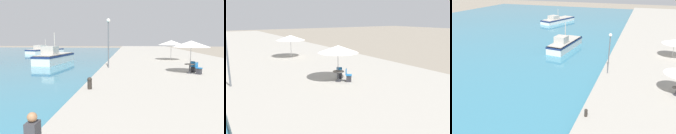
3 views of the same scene
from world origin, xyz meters
The scene contains 10 objects.
quay_promenade centered at (8.00, 37.00, 0.34)m, with size 16.00×90.00×0.68m.
fishing_boat_near centered at (-7.57, 28.24, 0.87)m, with size 3.37×8.46×4.18m.
fishing_boat_mid centered at (-17.03, 48.97, 0.71)m, with size 6.18×10.45×3.37m.
cafe_umbrella_pink centered at (7.50, 16.69, 2.98)m, with size 2.90×2.90×2.56m.
cafe_umbrella_white centered at (8.01, 27.58, 2.90)m, with size 3.25×3.25×2.51m.
cafe_table centered at (7.42, 16.50, 1.21)m, with size 0.80×0.80×0.74m.
cafe_chair_left centered at (7.87, 17.06, 1.00)m, with size 0.58×0.59×0.91m.
cafe_chair_right centered at (7.99, 16.05, 1.00)m, with size 0.59×0.58×0.91m.
mooring_bollard centered at (0.54, 10.47, 1.03)m, with size 0.26×0.26×0.65m.
lamppost centered at (0.72, 19.32, 3.77)m, with size 0.36×0.36×4.56m.
Camera 1 is at (2.65, -0.95, 3.37)m, focal length 35.00 mm.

